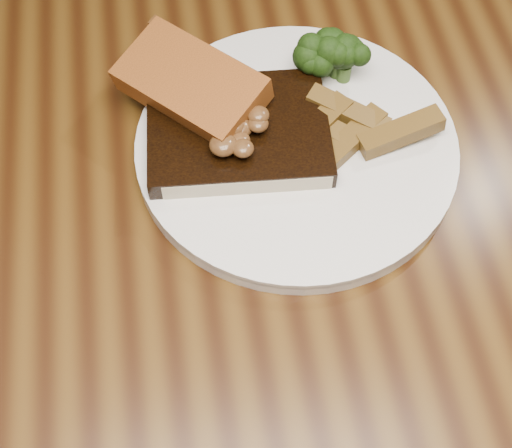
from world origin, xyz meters
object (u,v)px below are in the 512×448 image
Objects in this scene: plate at (296,148)px; steak at (238,133)px; dining_table at (260,282)px; garlic_bread at (193,101)px; potato_wedges at (365,124)px.

plate is 0.05m from steak.
steak is at bearing 167.62° from plate.
dining_table is 10.57× the size of steak.
garlic_bread is 0.15m from potato_wedges.
garlic_bread is at bearing 148.97° from plate.
dining_table is at bearing -81.78° from steak.
plate is 0.10m from garlic_bread.
plate is at bearing 14.29° from garlic_bread.
garlic_bread reaches higher than steak.
plate is 1.82× the size of steak.
plate reaches higher than dining_table.
garlic_bread reaches higher than dining_table.
garlic_bread is 1.30× the size of potato_wedges.
dining_table is at bearing -119.96° from plate.
steak reaches higher than plate.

